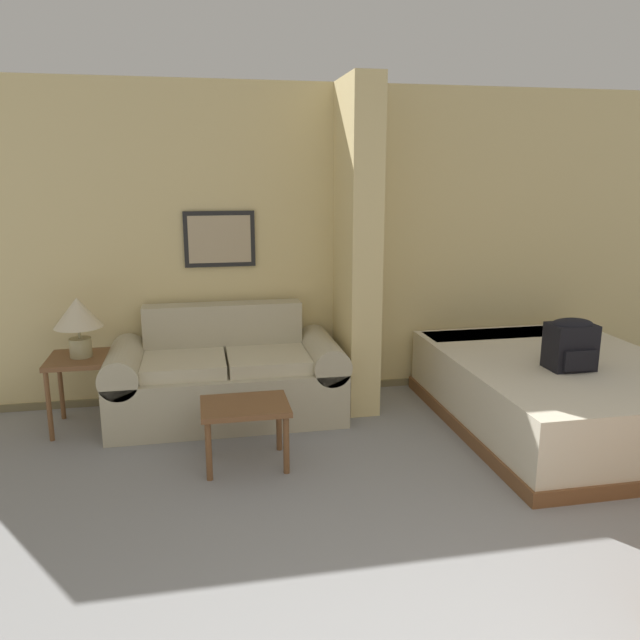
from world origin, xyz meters
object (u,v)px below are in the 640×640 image
couch (227,377)px  coffee_table (245,413)px  bed (560,392)px  table_lamp (78,317)px  backpack (571,343)px

couch → coffee_table: bearing=-85.1°
couch → bed: bearing=-15.6°
table_lamp → backpack: table_lamp is taller
couch → coffee_table: (0.08, -0.89, 0.04)m
couch → backpack: size_ratio=4.95×
couch → backpack: backpack is taller
coffee_table → table_lamp: bearing=143.0°
couch → bed: couch is taller
bed → couch: bearing=164.4°
coffee_table → couch: bearing=94.9°
coffee_table → table_lamp: table_lamp is taller
table_lamp → backpack: 3.56m
couch → table_lamp: bearing=-178.2°
couch → coffee_table: size_ratio=3.20×
table_lamp → backpack: size_ratio=1.22×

